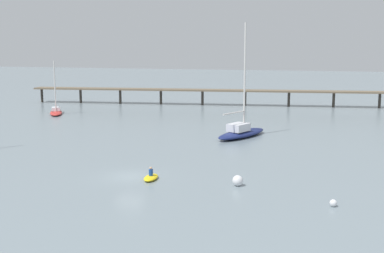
# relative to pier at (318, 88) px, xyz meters

# --- Properties ---
(ground_plane) EXTENTS (400.00, 400.00, 0.00)m
(ground_plane) POSITION_rel_pier_xyz_m (-13.48, -57.42, -3.59)
(ground_plane) COLOR gray
(pier) EXTENTS (84.81, 15.17, 7.04)m
(pier) POSITION_rel_pier_xyz_m (0.00, 0.00, 0.00)
(pier) COLOR brown
(pier) RESTS_ON ground_plane
(sailboat_red) EXTENTS (5.22, 7.16, 9.02)m
(sailboat_red) POSITION_rel_pier_xyz_m (-42.09, -23.00, -3.04)
(sailboat_red) COLOR red
(sailboat_red) RESTS_ON ground_plane
(sailboat_navy) EXTENTS (6.17, 9.78, 14.36)m
(sailboat_navy) POSITION_rel_pier_xyz_m (-7.72, -35.45, -2.79)
(sailboat_navy) COLOR navy
(sailboat_navy) RESTS_ON ground_plane
(dinghy_yellow) EXTENTS (1.34, 2.54, 1.14)m
(dinghy_yellow) POSITION_rel_pier_xyz_m (-11.31, -57.84, -3.37)
(dinghy_yellow) COLOR yellow
(dinghy_yellow) RESTS_ON ground_plane
(mooring_buoy_inner) EXTENTS (0.90, 0.90, 0.90)m
(mooring_buoy_inner) POSITION_rel_pier_xyz_m (-3.68, -57.66, -3.14)
(mooring_buoy_inner) COLOR silver
(mooring_buoy_inner) RESTS_ON ground_plane
(mooring_buoy_near) EXTENTS (0.53, 0.53, 0.53)m
(mooring_buoy_near) POSITION_rel_pier_xyz_m (4.02, -61.04, -3.32)
(mooring_buoy_near) COLOR silver
(mooring_buoy_near) RESTS_ON ground_plane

